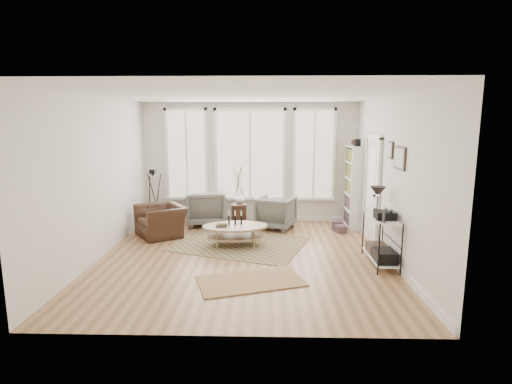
{
  "coord_description": "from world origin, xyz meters",
  "views": [
    {
      "loc": [
        0.4,
        -6.98,
        2.44
      ],
      "look_at": [
        0.2,
        0.6,
        1.1
      ],
      "focal_mm": 28.0,
      "sensor_mm": 36.0,
      "label": 1
    }
  ],
  "objects_px": {
    "bookcase": "(354,186)",
    "coffee_table": "(235,230)",
    "armchair_right": "(276,212)",
    "accent_chair": "(161,221)",
    "low_shelf": "(381,235)",
    "armchair_left": "(206,207)",
    "side_table": "(239,196)"
  },
  "relations": [
    {
      "from": "armchair_left",
      "to": "side_table",
      "type": "bearing_deg",
      "value": 157.06
    },
    {
      "from": "bookcase",
      "to": "armchair_right",
      "type": "bearing_deg",
      "value": -173.85
    },
    {
      "from": "armchair_right",
      "to": "accent_chair",
      "type": "xyz_separation_m",
      "value": [
        -2.5,
        -0.69,
        -0.04
      ]
    },
    {
      "from": "armchair_left",
      "to": "accent_chair",
      "type": "height_order",
      "value": "armchair_left"
    },
    {
      "from": "bookcase",
      "to": "low_shelf",
      "type": "height_order",
      "value": "bookcase"
    },
    {
      "from": "armchair_right",
      "to": "bookcase",
      "type": "bearing_deg",
      "value": -153.49
    },
    {
      "from": "bookcase",
      "to": "coffee_table",
      "type": "relative_size",
      "value": 1.49
    },
    {
      "from": "bookcase",
      "to": "armchair_right",
      "type": "relative_size",
      "value": 2.51
    },
    {
      "from": "coffee_table",
      "to": "side_table",
      "type": "xyz_separation_m",
      "value": [
        -0.01,
        1.46,
        0.4
      ]
    },
    {
      "from": "bookcase",
      "to": "side_table",
      "type": "xyz_separation_m",
      "value": [
        -2.68,
        -0.09,
        -0.24
      ]
    },
    {
      "from": "armchair_right",
      "to": "side_table",
      "type": "distance_m",
      "value": 0.94
    },
    {
      "from": "bookcase",
      "to": "armchair_left",
      "type": "height_order",
      "value": "bookcase"
    },
    {
      "from": "armchair_right",
      "to": "accent_chair",
      "type": "distance_m",
      "value": 2.59
    },
    {
      "from": "armchair_left",
      "to": "side_table",
      "type": "relative_size",
      "value": 0.61
    },
    {
      "from": "coffee_table",
      "to": "armchair_right",
      "type": "height_order",
      "value": "armchair_right"
    },
    {
      "from": "low_shelf",
      "to": "coffee_table",
      "type": "distance_m",
      "value": 2.79
    },
    {
      "from": "low_shelf",
      "to": "bookcase",
      "type": "bearing_deg",
      "value": 88.72
    },
    {
      "from": "armchair_left",
      "to": "armchair_right",
      "type": "xyz_separation_m",
      "value": [
        1.67,
        -0.29,
        -0.04
      ]
    },
    {
      "from": "low_shelf",
      "to": "armchair_right",
      "type": "height_order",
      "value": "low_shelf"
    },
    {
      "from": "low_shelf",
      "to": "armchair_left",
      "type": "relative_size",
      "value": 1.42
    },
    {
      "from": "armchair_right",
      "to": "side_table",
      "type": "xyz_separation_m",
      "value": [
        -0.86,
        0.11,
        0.35
      ]
    },
    {
      "from": "bookcase",
      "to": "low_shelf",
      "type": "relative_size",
      "value": 1.58
    },
    {
      "from": "low_shelf",
      "to": "coffee_table",
      "type": "bearing_deg",
      "value": 159.49
    },
    {
      "from": "coffee_table",
      "to": "armchair_left",
      "type": "xyz_separation_m",
      "value": [
        -0.83,
        1.64,
        0.1
      ]
    },
    {
      "from": "armchair_right",
      "to": "coffee_table",
      "type": "bearing_deg",
      "value": 78.19
    },
    {
      "from": "low_shelf",
      "to": "side_table",
      "type": "relative_size",
      "value": 0.87
    },
    {
      "from": "low_shelf",
      "to": "coffee_table",
      "type": "xyz_separation_m",
      "value": [
        -2.61,
        0.98,
        -0.19
      ]
    },
    {
      "from": "coffee_table",
      "to": "accent_chair",
      "type": "distance_m",
      "value": 1.77
    },
    {
      "from": "armchair_left",
      "to": "accent_chair",
      "type": "xyz_separation_m",
      "value": [
        -0.82,
        -0.98,
        -0.09
      ]
    },
    {
      "from": "armchair_right",
      "to": "side_table",
      "type": "relative_size",
      "value": 0.55
    },
    {
      "from": "bookcase",
      "to": "side_table",
      "type": "relative_size",
      "value": 1.38
    },
    {
      "from": "bookcase",
      "to": "accent_chair",
      "type": "distance_m",
      "value": 4.44
    }
  ]
}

